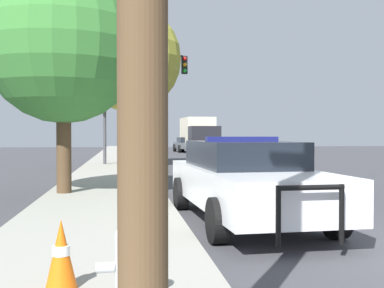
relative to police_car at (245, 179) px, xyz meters
The scene contains 9 objects.
sidewalk_left 4.01m from the police_car, 133.32° to the right, with size 3.00×110.00×0.13m.
police_car is the anchor object (origin of this frame).
fire_hydrant 5.01m from the police_car, 116.12° to the right, with size 0.56×0.24×0.71m.
traffic_light 16.07m from the police_car, 95.70° to the left, with size 4.25×0.35×5.61m.
car_background_distant 34.36m from the police_car, 84.41° to the left, with size 2.09×4.58×1.33m.
box_truck 33.28m from the police_car, 82.61° to the left, with size 2.83×6.69×3.09m.
tree_sidewalk_mid 15.84m from the police_car, 97.50° to the left, with size 5.15×5.15×7.76m.
tree_sidewalk_near 6.19m from the police_car, 134.22° to the left, with size 3.98×3.98×5.74m.
traffic_cone 4.88m from the police_car, 125.68° to the right, with size 0.31×0.31×0.68m.
Camera 1 is at (-4.63, -5.84, 1.63)m, focal length 45.00 mm.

